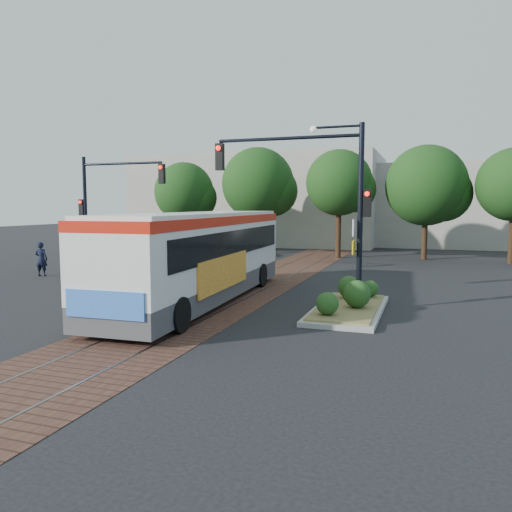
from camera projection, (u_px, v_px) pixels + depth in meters
The scene contains 10 objects.
ground at pixel (227, 298), 19.13m from camera, with size 120.00×120.00×0.00m, color black.
trackbed at pixel (260, 283), 22.89m from camera, with size 3.60×40.00×0.02m.
tree_row at pixel (336, 186), 33.67m from camera, with size 26.40×5.60×7.67m.
warehouses at pixel (341, 202), 45.93m from camera, with size 40.00×13.00×8.00m.
city_bus at pixel (201, 252), 18.29m from camera, with size 3.14×12.37×3.28m.
traffic_island at pixel (350, 302), 16.68m from camera, with size 2.20×5.20×1.13m.
signal_pole_main at pixel (323, 187), 16.69m from camera, with size 5.49×0.46×6.00m.
signal_pole_left at pixel (104, 199), 25.22m from camera, with size 4.99×0.34×6.00m.
officer at pixel (41, 259), 24.98m from camera, with size 0.63×0.41×1.72m, color black.
parked_car at pixel (233, 246), 35.03m from camera, with size 1.86×4.58×1.33m, color black.
Camera 1 is at (7.25, -17.45, 3.56)m, focal length 35.00 mm.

